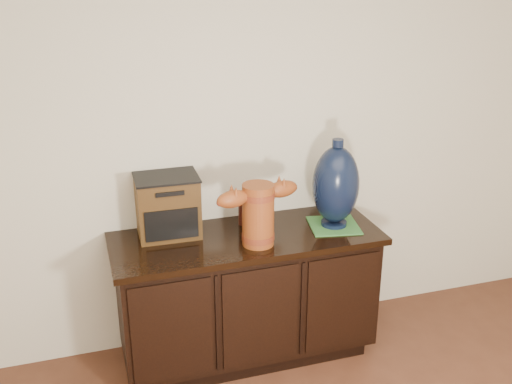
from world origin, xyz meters
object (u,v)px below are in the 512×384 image
object	(u,v)px
sideboard	(247,295)
terracotta_vessel	(258,211)
spray_can	(244,208)
lamp_base	(336,185)
tv_radio	(168,205)

from	to	relation	value
sideboard	terracotta_vessel	distance (m)	0.57
terracotta_vessel	spray_can	xyz separation A→B (m)	(0.00, 0.27, -0.09)
sideboard	terracotta_vessel	size ratio (longest dim) A/B	3.10
terracotta_vessel	lamp_base	size ratio (longest dim) A/B	0.95
sideboard	lamp_base	distance (m)	0.79
spray_can	lamp_base	bearing A→B (deg)	-20.85
terracotta_vessel	spray_can	bearing A→B (deg)	77.38
tv_radio	terracotta_vessel	bearing A→B (deg)	-30.51
spray_can	tv_radio	bearing A→B (deg)	-179.51
tv_radio	lamp_base	bearing A→B (deg)	-9.64
sideboard	spray_can	world-z (taller)	spray_can
sideboard	spray_can	xyz separation A→B (m)	(0.03, 0.15, 0.46)
sideboard	lamp_base	world-z (taller)	lamp_base
lamp_base	spray_can	size ratio (longest dim) A/B	2.56
sideboard	tv_radio	xyz separation A→B (m)	(-0.39, 0.15, 0.53)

